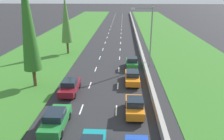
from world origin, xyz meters
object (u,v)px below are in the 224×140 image
Objects in this scene: maroon_sedan_left_lane at (70,86)px; street_light_mast at (149,33)px; poplar_tree_second at (27,18)px; poplar_tree_third at (66,19)px; orange_hatchback_right_lane at (135,106)px; orange_sedan_right_lane at (132,77)px; green_sedan_left_lane at (56,119)px; green_hatchback_right_lane at (132,63)px.

street_light_mast is (9.87, 10.15, 4.42)m from maroon_sedan_left_lane.
poplar_tree_third is at bearing 88.17° from poplar_tree_second.
orange_hatchback_right_lane is at bearing -100.36° from street_light_mast.
orange_hatchback_right_lane is 8.41m from maroon_sedan_left_lane.
poplar_tree_third is at bearing 130.57° from orange_sedan_right_lane.
green_sedan_left_lane is 6.94m from maroon_sedan_left_lane.
green_sedan_left_lane is 1.00× the size of maroon_sedan_left_lane.
poplar_tree_third is (-4.68, 23.79, 5.54)m from green_sedan_left_lane.
green_sedan_left_lane is at bearing -78.88° from poplar_tree_third.
green_sedan_left_lane is at bearing -158.97° from orange_hatchback_right_lane.
street_light_mast is at bearing 60.95° from green_sedan_left_lane.
green_sedan_left_lane is at bearing -113.62° from green_hatchback_right_lane.
street_light_mast is at bearing 29.85° from poplar_tree_second.
street_light_mast is (14.17, -6.71, -1.12)m from poplar_tree_third.
orange_hatchback_right_lane is 0.37× the size of poplar_tree_third.
maroon_sedan_left_lane is at bearing -128.95° from green_hatchback_right_lane.
street_light_mast is (14.65, 8.41, -3.10)m from poplar_tree_second.
green_hatchback_right_lane is (0.21, 13.49, 0.00)m from orange_hatchback_right_lane.
poplar_tree_second is at bearing -150.15° from street_light_mast.
orange_hatchback_right_lane is at bearing 21.03° from green_sedan_left_lane.
green_hatchback_right_lane is (7.05, 16.12, 0.02)m from green_sedan_left_lane.
street_light_mast reaches higher than orange_hatchback_right_lane.
orange_sedan_right_lane is 8.53m from street_light_mast.
orange_hatchback_right_lane is 7.63m from orange_sedan_right_lane.
maroon_sedan_left_lane is (-7.22, 4.30, -0.02)m from orange_hatchback_right_lane.
orange_hatchback_right_lane is 15.34m from street_light_mast.
poplar_tree_second reaches higher than orange_hatchback_right_lane.
orange_hatchback_right_lane is 0.27× the size of poplar_tree_second.
maroon_sedan_left_lane is at bearing -134.19° from street_light_mast.
maroon_sedan_left_lane is at bearing 149.22° from orange_hatchback_right_lane.
poplar_tree_second reaches higher than green_sedan_left_lane.
green_hatchback_right_lane is 15.06m from poplar_tree_third.
orange_sedan_right_lane is 5.86m from green_hatchback_right_lane.
green_hatchback_right_lane reaches higher than orange_sedan_right_lane.
street_light_mast is at bearing -25.34° from poplar_tree_third.
green_hatchback_right_lane is (0.14, 5.86, 0.02)m from orange_sedan_right_lane.
poplar_tree_third is (-4.30, 16.86, 5.54)m from maroon_sedan_left_lane.
green_sedan_left_lane is at bearing -59.27° from poplar_tree_second.
green_hatchback_right_lane is 0.37× the size of poplar_tree_third.
poplar_tree_third reaches higher than orange_hatchback_right_lane.
orange_sedan_right_lane is 1.00× the size of maroon_sedan_left_lane.
orange_sedan_right_lane is 0.50× the size of street_light_mast.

